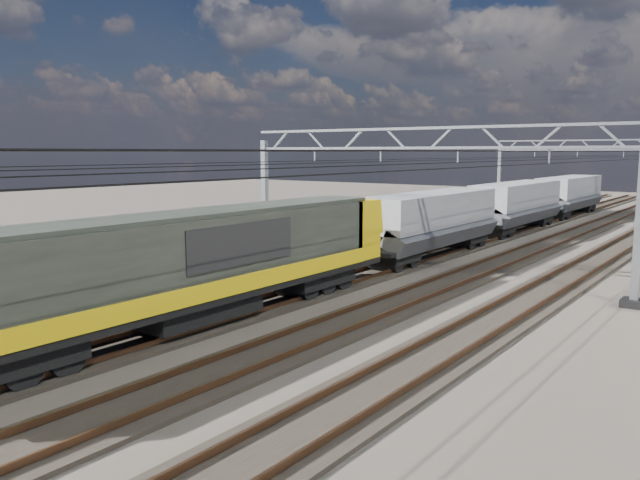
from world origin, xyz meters
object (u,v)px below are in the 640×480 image
Objects in this scene: hopper_wagon_mid at (517,202)px; hopper_wagon_third at (569,193)px; catenary_gantry_far at (599,174)px; hopper_wagon_lead at (431,219)px; catenary_gantry_mid at (417,196)px; locomotive at (193,261)px.

hopper_wagon_third is (0.00, 14.20, 0.00)m from hopper_wagon_mid.
hopper_wagon_lead is at bearing -93.76° from catenary_gantry_far.
catenary_gantry_mid is 19.93m from hopper_wagon_mid.
catenary_gantry_mid is 1.53× the size of hopper_wagon_third.
catenary_gantry_far is at bearing 87.62° from locomotive.
catenary_gantry_mid is 34.06m from hopper_wagon_third.
hopper_wagon_mid is 1.00× the size of hopper_wagon_third.
hopper_wagon_third is at bearing 90.00° from hopper_wagon_mid.
hopper_wagon_mid is at bearing -97.02° from catenary_gantry_far.
catenary_gantry_mid is 6.14m from hopper_wagon_lead.
locomotive reaches higher than hopper_wagon_mid.
locomotive is 1.62× the size of hopper_wagon_lead.
hopper_wagon_lead is (-2.00, -30.44, -1.67)m from catenary_gantry_far.
locomotive is at bearing -99.36° from catenary_gantry_mid.
hopper_wagon_third is at bearing 93.37° from catenary_gantry_mid.
catenary_gantry_far is 48.20m from locomotive.
hopper_wagon_lead is at bearing 109.78° from catenary_gantry_mid.
catenary_gantry_mid is at bearing -84.22° from hopper_wagon_mid.
catenary_gantry_far is 16.45m from hopper_wagon_mid.
catenary_gantry_mid is 1.53× the size of hopper_wagon_lead.
locomotive is at bearing -90.00° from hopper_wagon_third.
hopper_wagon_lead is 14.20m from hopper_wagon_mid.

